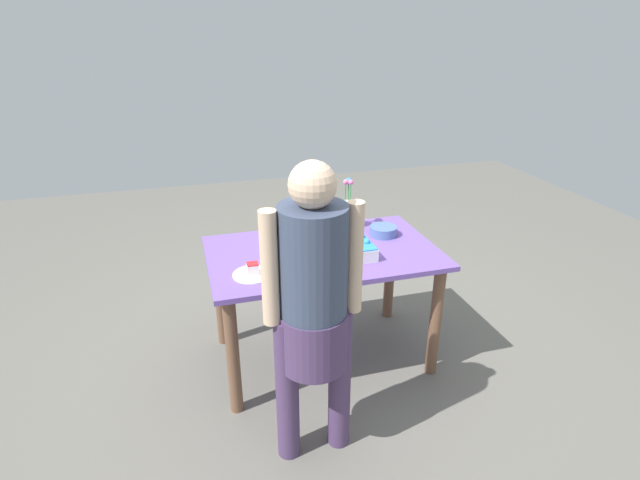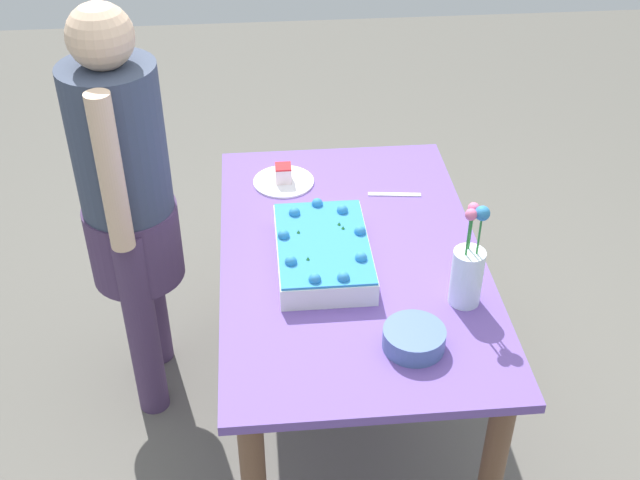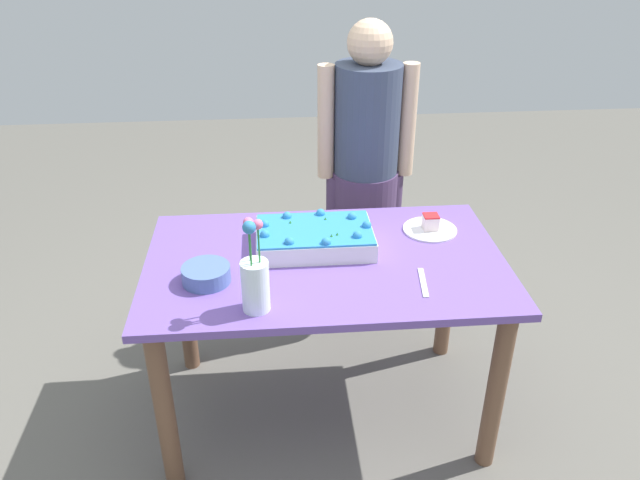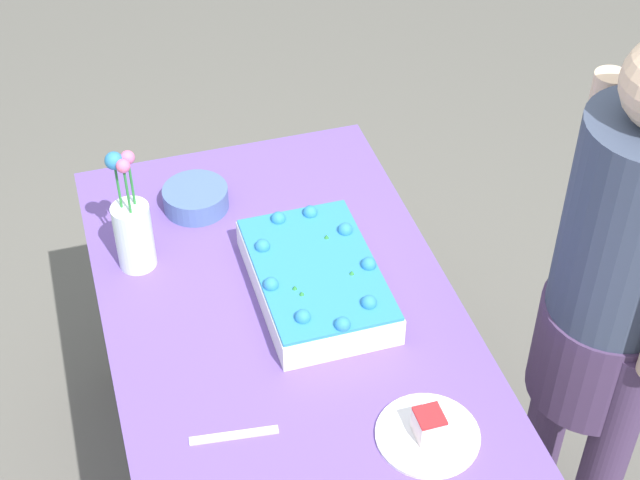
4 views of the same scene
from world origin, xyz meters
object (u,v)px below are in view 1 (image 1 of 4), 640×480
object	(u,v)px
cake_knife	(262,244)
person_standing	(313,301)
flower_vase	(348,212)
sheet_cake	(333,250)
fruit_bowl	(383,231)
serving_plate_with_slice	(253,272)

from	to	relation	value
cake_knife	person_standing	xyz separation A→B (m)	(-0.07, 0.90, 0.10)
cake_knife	flower_vase	world-z (taller)	flower_vase
sheet_cake	fruit_bowl	size ratio (longest dim) A/B	2.60
cake_knife	fruit_bowl	xyz separation A→B (m)	(-0.76, 0.07, 0.03)
sheet_cake	person_standing	size ratio (longest dim) A/B	0.30
cake_knife	serving_plate_with_slice	bearing A→B (deg)	169.94
cake_knife	sheet_cake	bearing A→B (deg)	-121.44
serving_plate_with_slice	fruit_bowl	size ratio (longest dim) A/B	1.27
serving_plate_with_slice	person_standing	size ratio (longest dim) A/B	0.15
sheet_cake	cake_knife	distance (m)	0.46
serving_plate_with_slice	fruit_bowl	xyz separation A→B (m)	(-0.87, -0.31, 0.01)
sheet_cake	fruit_bowl	xyz separation A→B (m)	(-0.40, -0.21, -0.01)
flower_vase	person_standing	xyz separation A→B (m)	(0.51, 1.01, -0.01)
cake_knife	fruit_bowl	distance (m)	0.76
serving_plate_with_slice	person_standing	bearing A→B (deg)	109.91
sheet_cake	person_standing	distance (m)	0.68
fruit_bowl	person_standing	xyz separation A→B (m)	(0.69, 0.83, 0.07)
serving_plate_with_slice	person_standing	xyz separation A→B (m)	(-0.19, 0.52, 0.09)
cake_knife	person_standing	bearing A→B (deg)	-168.52
sheet_cake	serving_plate_with_slice	size ratio (longest dim) A/B	2.05
fruit_bowl	sheet_cake	bearing A→B (deg)	27.88
sheet_cake	flower_vase	world-z (taller)	flower_vase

